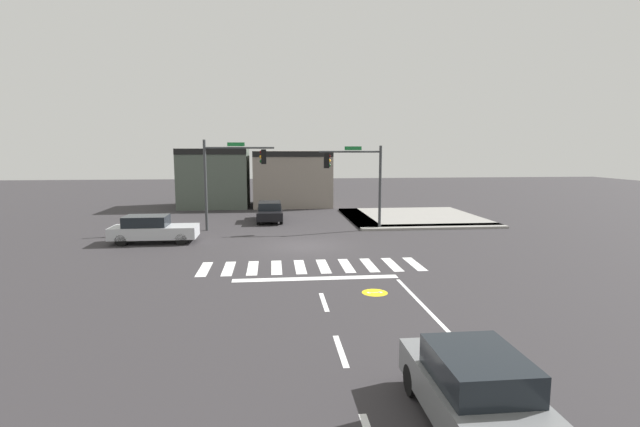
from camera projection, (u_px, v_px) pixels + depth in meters
The scene contains 11 objects.
ground_plane at pixel (305, 246), 25.66m from camera, with size 120.00×120.00×0.00m, color #302D30.
crosswalk_near at pixel (312, 266), 21.23m from camera, with size 9.99×2.57×0.01m.
lane_markings at pixel (374, 337), 13.22m from camera, with size 6.80×24.25×0.01m.
bike_detector_marking at pixel (375, 293), 17.36m from camera, with size 0.96×0.96×0.01m.
curb_corner_northeast at pixel (407, 218), 35.79m from camera, with size 10.00×10.60×0.15m.
storefront_row at pixel (257, 178), 43.75m from camera, with size 13.66×6.30×5.31m.
traffic_signal_northeast at pixel (357, 172), 30.47m from camera, with size 4.11×0.32×5.49m.
traffic_signal_northwest at pixel (231, 169), 30.30m from camera, with size 4.52×0.32×5.86m.
car_silver at pixel (152, 229), 26.56m from camera, with size 4.72×1.89×1.55m.
car_gray at pixel (477, 393), 8.68m from camera, with size 1.76×4.29×1.56m.
car_black at pixel (270, 211), 34.58m from camera, with size 1.82×4.53×1.41m.
Camera 1 is at (-1.73, -25.14, 5.25)m, focal length 26.42 mm.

